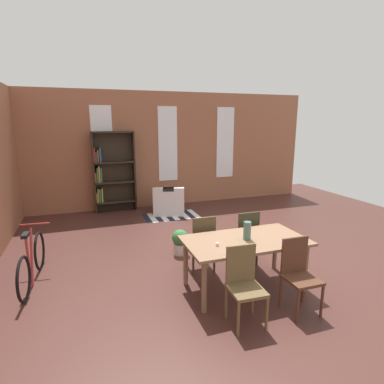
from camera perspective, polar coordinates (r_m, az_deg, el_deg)
ground_plane at (r=5.43m, az=8.33°, el=-13.64°), size 11.50×11.50×0.00m
back_wall_brick at (r=9.11m, az=-4.53°, el=7.70°), size 8.70×0.12×3.22m
window_pane_0 at (r=8.74m, az=-16.01°, el=8.11°), size 0.55×0.02×2.09m
window_pane_1 at (r=9.03m, az=-4.44°, el=8.69°), size 0.55×0.02×2.09m
window_pane_2 at (r=9.65m, az=6.06°, el=8.91°), size 0.55×0.02×2.09m
dining_table at (r=4.61m, az=9.66°, el=-9.51°), size 1.75×0.95×0.75m
vase_on_table at (r=4.55m, az=10.03°, el=-6.94°), size 0.11×0.11×0.26m
tealight_candle_0 at (r=4.31m, az=4.64°, el=-9.49°), size 0.04×0.04×0.04m
dining_chair_far_right at (r=5.42m, az=9.69°, el=-7.85°), size 0.40×0.40×0.95m
dining_chair_near_right at (r=4.35m, az=18.88°, el=-13.71°), size 0.40×0.40×0.95m
dining_chair_far_left at (r=5.11m, az=1.79°, el=-8.99°), size 0.41×0.41×0.95m
dining_chair_near_left at (r=3.95m, az=9.48°, el=-15.99°), size 0.42×0.42×0.95m
bookshelf_tall at (r=8.66m, az=-14.51°, el=3.58°), size 1.10×0.30×2.15m
armchair_white at (r=8.37m, az=-4.20°, el=-2.01°), size 1.00×1.00×0.75m
bicycle_second at (r=5.41m, az=-27.13°, el=-11.33°), size 0.44×1.63×0.88m
potted_plant_by_shelf at (r=5.82m, az=-2.20°, el=-8.94°), size 0.30×0.30×0.47m
striped_rug at (r=8.18m, az=-3.86°, el=-4.36°), size 1.41×0.81×0.01m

